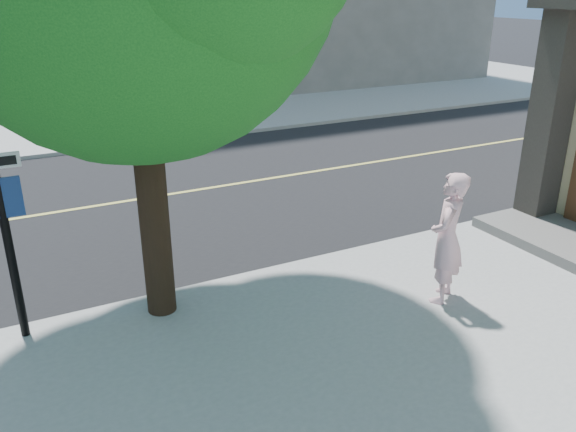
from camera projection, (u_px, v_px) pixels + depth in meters
sidewalk_ne at (252, 72)px, 31.20m from camera, size 29.00×25.00×0.12m
man_on_phone at (447, 238)px, 8.17m from camera, size 0.84×0.79×1.92m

